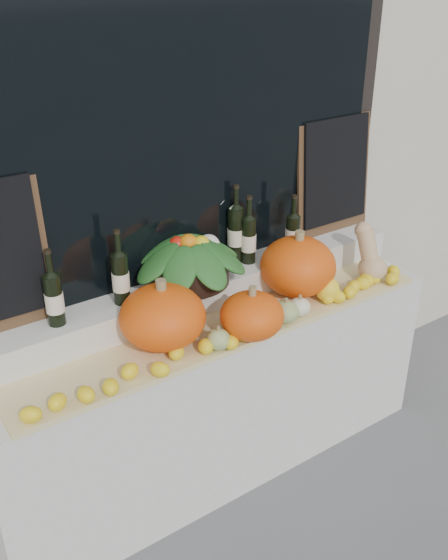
# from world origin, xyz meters

# --- Properties ---
(display_sill) EXTENTS (2.30, 0.55, 0.88)m
(display_sill) POSITION_xyz_m (0.00, 1.52, 0.44)
(display_sill) COLOR silver
(display_sill) RESTS_ON ground
(rear_tier) EXTENTS (2.30, 0.25, 0.16)m
(rear_tier) POSITION_xyz_m (0.00, 1.68, 0.96)
(rear_tier) COLOR silver
(rear_tier) RESTS_ON display_sill
(straw_bedding) EXTENTS (2.10, 0.32, 0.02)m
(straw_bedding) POSITION_xyz_m (0.00, 1.40, 0.89)
(straw_bedding) COLOR tan
(straw_bedding) RESTS_ON display_sill
(pumpkin_left) EXTENTS (0.46, 0.46, 0.27)m
(pumpkin_left) POSITION_xyz_m (-0.32, 1.45, 1.04)
(pumpkin_left) COLOR #F2550C
(pumpkin_left) RESTS_ON straw_bedding
(pumpkin_right) EXTENTS (0.39, 0.39, 0.29)m
(pumpkin_right) POSITION_xyz_m (0.46, 1.47, 1.05)
(pumpkin_right) COLOR #F2550C
(pumpkin_right) RESTS_ON straw_bedding
(pumpkin_center) EXTENTS (0.34, 0.34, 0.21)m
(pumpkin_center) POSITION_xyz_m (0.03, 1.28, 1.01)
(pumpkin_center) COLOR #F2550C
(pumpkin_center) RESTS_ON straw_bedding
(butternut_squash) EXTENTS (0.15, 0.21, 0.29)m
(butternut_squash) POSITION_xyz_m (0.86, 1.38, 1.03)
(butternut_squash) COLOR tan
(butternut_squash) RESTS_ON straw_bedding
(decorative_gourds) EXTENTS (0.78, 0.16, 0.15)m
(decorative_gourds) POSITION_xyz_m (0.19, 1.30, 0.96)
(decorative_gourds) COLOR #3C7021
(decorative_gourds) RESTS_ON straw_bedding
(lemon_heap) EXTENTS (2.20, 0.16, 0.06)m
(lemon_heap) POSITION_xyz_m (0.00, 1.29, 0.94)
(lemon_heap) COLOR yellow
(lemon_heap) RESTS_ON straw_bedding
(produce_bowl) EXTENTS (0.57, 0.57, 0.25)m
(produce_bowl) POSITION_xyz_m (-0.05, 1.66, 1.16)
(produce_bowl) COLOR black
(produce_bowl) RESTS_ON rear_tier
(wine_bottle_far_left) EXTENTS (0.08, 0.08, 0.34)m
(wine_bottle_far_left) POSITION_xyz_m (-0.70, 1.65, 1.16)
(wine_bottle_far_left) COLOR black
(wine_bottle_far_left) RESTS_ON rear_tier
(wine_bottle_near_left) EXTENTS (0.08, 0.08, 0.34)m
(wine_bottle_near_left) POSITION_xyz_m (-0.40, 1.66, 1.16)
(wine_bottle_near_left) COLOR black
(wine_bottle_near_left) RESTS_ON rear_tier
(wine_bottle_tall) EXTENTS (0.08, 0.08, 0.39)m
(wine_bottle_tall) POSITION_xyz_m (0.26, 1.72, 1.18)
(wine_bottle_tall) COLOR black
(wine_bottle_tall) RESTS_ON rear_tier
(wine_bottle_near_right) EXTENTS (0.08, 0.08, 0.35)m
(wine_bottle_near_right) POSITION_xyz_m (0.30, 1.67, 1.16)
(wine_bottle_near_right) COLOR black
(wine_bottle_near_right) RESTS_ON rear_tier
(wine_bottle_far_right) EXTENTS (0.08, 0.08, 0.31)m
(wine_bottle_far_right) POSITION_xyz_m (0.55, 1.64, 1.14)
(wine_bottle_far_right) COLOR black
(wine_bottle_far_right) RESTS_ON rear_tier
(chalkboard_right) EXTENTS (0.50, 0.08, 0.62)m
(chalkboard_right) POSITION_xyz_m (0.92, 1.74, 1.36)
(chalkboard_right) COLOR #4C331E
(chalkboard_right) RESTS_ON rear_tier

